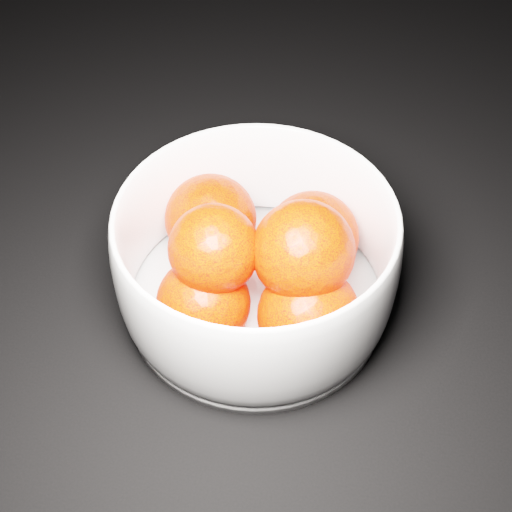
# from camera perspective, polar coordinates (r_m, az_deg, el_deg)

# --- Properties ---
(ground) EXTENTS (3.00, 3.00, 0.00)m
(ground) POSITION_cam_1_polar(r_m,az_deg,el_deg) (0.80, 19.39, 3.12)
(ground) COLOR black
(ground) RESTS_ON ground
(bowl) EXTENTS (0.25, 0.25, 0.12)m
(bowl) POSITION_cam_1_polar(r_m,az_deg,el_deg) (0.63, -0.00, -0.37)
(bowl) COLOR white
(bowl) RESTS_ON ground
(orange_pile) EXTENTS (0.19, 0.19, 0.13)m
(orange_pile) POSITION_cam_1_polar(r_m,az_deg,el_deg) (0.61, 0.50, -0.40)
(orange_pile) COLOR #FF1F03
(orange_pile) RESTS_ON bowl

